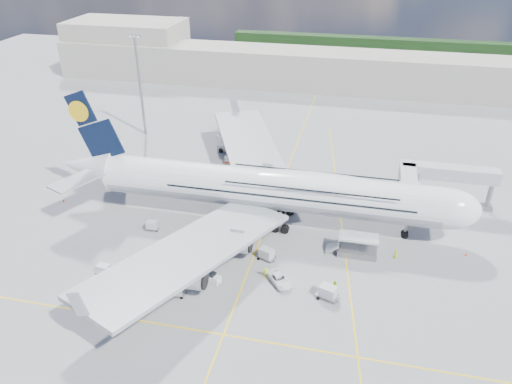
% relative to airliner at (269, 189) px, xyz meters
% --- Properties ---
extents(ground, '(300.00, 300.00, 0.00)m').
position_rel_airliner_xyz_m(ground, '(-0.26, -10.00, -6.87)').
color(ground, gray).
rests_on(ground, ground).
extents(taxi_line_main, '(0.25, 220.00, 0.01)m').
position_rel_airliner_xyz_m(taxi_line_main, '(-0.26, -10.00, -6.86)').
color(taxi_line_main, yellow).
rests_on(taxi_line_main, ground).
extents(taxi_line_cross, '(120.00, 0.25, 0.01)m').
position_rel_airliner_xyz_m(taxi_line_cross, '(-0.26, -30.00, -6.86)').
color(taxi_line_cross, yellow).
rests_on(taxi_line_cross, ground).
extents(taxi_line_diag, '(14.16, 99.06, 0.01)m').
position_rel_airliner_xyz_m(taxi_line_diag, '(13.74, -0.00, -6.86)').
color(taxi_line_diag, yellow).
rests_on(taxi_line_diag, ground).
extents(airliner, '(77.26, 79.15, 23.71)m').
position_rel_airliner_xyz_m(airliner, '(0.00, 0.00, 0.00)').
color(airliner, white).
rests_on(airliner, ground).
extents(jet_bridge, '(18.80, 12.10, 8.50)m').
position_rel_airliner_xyz_m(jet_bridge, '(29.55, 10.94, -0.02)').
color(jet_bridge, '#B7B7BC').
rests_on(jet_bridge, ground).
extents(cargo_loader, '(8.53, 3.20, 3.67)m').
position_rel_airliner_xyz_m(cargo_loader, '(16.56, -7.11, -5.62)').
color(cargo_loader, silver).
rests_on(cargo_loader, ground).
extents(light_mast, '(3.00, 0.70, 25.50)m').
position_rel_airliner_xyz_m(light_mast, '(-40.26, 35.00, 6.34)').
color(light_mast, gray).
rests_on(light_mast, ground).
extents(terminal, '(180.00, 16.00, 12.00)m').
position_rel_airliner_xyz_m(terminal, '(-0.26, 85.00, -0.87)').
color(terminal, '#B2AD9E').
rests_on(terminal, ground).
extents(hangar, '(40.00, 22.00, 18.00)m').
position_rel_airliner_xyz_m(hangar, '(-70.26, 90.00, 2.13)').
color(hangar, '#B2AD9E').
rests_on(hangar, ground).
extents(tree_line, '(160.00, 6.00, 8.00)m').
position_rel_airliner_xyz_m(tree_line, '(39.74, 130.00, -2.87)').
color(tree_line, '#193814').
rests_on(tree_line, ground).
extents(dolly_row_a, '(2.74, 1.63, 1.67)m').
position_rel_airliner_xyz_m(dolly_row_a, '(-22.65, -21.34, -5.97)').
color(dolly_row_a, gray).
rests_on(dolly_row_a, ground).
extents(dolly_row_b, '(3.65, 2.26, 2.18)m').
position_rel_airliner_xyz_m(dolly_row_b, '(-9.79, -23.67, -5.70)').
color(dolly_row_b, gray).
rests_on(dolly_row_b, ground).
extents(dolly_row_c, '(3.02, 1.80, 0.42)m').
position_rel_airliner_xyz_m(dolly_row_c, '(-6.96, -11.00, -6.54)').
color(dolly_row_c, gray).
rests_on(dolly_row_c, ground).
extents(dolly_back, '(2.73, 1.55, 1.69)m').
position_rel_airliner_xyz_m(dolly_back, '(-20.23, -7.59, -5.96)').
color(dolly_back, gray).
rests_on(dolly_back, ground).
extents(dolly_nose_far, '(3.82, 2.87, 2.16)m').
position_rel_airliner_xyz_m(dolly_nose_far, '(12.94, -19.30, -5.71)').
color(dolly_nose_far, gray).
rests_on(dolly_nose_far, ground).
extents(dolly_nose_near, '(3.52, 2.80, 1.97)m').
position_rel_airliner_xyz_m(dolly_nose_near, '(1.96, -11.72, -5.81)').
color(dolly_nose_near, gray).
rests_on(dolly_nose_near, ground).
extents(baggage_tug, '(2.96, 2.06, 1.68)m').
position_rel_airliner_xyz_m(baggage_tug, '(-5.09, -19.47, -6.12)').
color(baggage_tug, white).
rests_on(baggage_tug, ground).
extents(catering_truck_inner, '(6.06, 2.73, 3.52)m').
position_rel_airliner_xyz_m(catering_truck_inner, '(-11.15, 19.71, -5.21)').
color(catering_truck_inner, gray).
rests_on(catering_truck_inner, ground).
extents(catering_truck_outer, '(7.58, 4.08, 4.28)m').
position_rel_airliner_xyz_m(catering_truck_outer, '(-14.87, 28.47, -4.88)').
color(catering_truck_outer, gray).
rests_on(catering_truck_outer, ground).
extents(service_van, '(5.08, 5.56, 1.44)m').
position_rel_airliner_xyz_m(service_van, '(5.22, -17.45, -6.15)').
color(service_van, white).
rests_on(service_van, ground).
extents(crew_nose, '(0.65, 0.56, 1.50)m').
position_rel_airliner_xyz_m(crew_nose, '(26.14, 3.23, -6.12)').
color(crew_nose, '#D3E317').
rests_on(crew_nose, ground).
extents(crew_loader, '(1.00, 0.94, 1.63)m').
position_rel_airliner_xyz_m(crew_loader, '(13.81, -17.02, -6.05)').
color(crew_loader, '#95DB17').
rests_on(crew_loader, ground).
extents(crew_wing, '(0.80, 0.98, 1.57)m').
position_rel_airliner_xyz_m(crew_wing, '(-15.15, -12.83, -6.09)').
color(crew_wing, '#EEFF1A').
rests_on(crew_wing, ground).
extents(crew_van, '(0.87, 0.89, 1.54)m').
position_rel_airliner_xyz_m(crew_van, '(23.09, -6.68, -6.10)').
color(crew_van, '#E9FA1A').
rests_on(crew_van, ground).
extents(crew_tug, '(1.26, 0.81, 1.85)m').
position_rel_airliner_xyz_m(crew_tug, '(2.85, -16.56, -5.94)').
color(crew_tug, yellow).
rests_on(crew_tug, ground).
extents(cone_nose, '(0.42, 0.42, 0.54)m').
position_rel_airliner_xyz_m(cone_nose, '(34.78, -3.39, -6.61)').
color(cone_nose, '#FF420D').
rests_on(cone_nose, ground).
extents(cone_wing_left_inner, '(0.42, 0.42, 0.54)m').
position_rel_airliner_xyz_m(cone_wing_left_inner, '(-1.57, 7.61, -6.61)').
color(cone_wing_left_inner, '#FF420D').
rests_on(cone_wing_left_inner, ground).
extents(cone_wing_left_outer, '(0.39, 0.39, 0.50)m').
position_rel_airliner_xyz_m(cone_wing_left_outer, '(-8.34, 21.86, -6.63)').
color(cone_wing_left_outer, '#FF420D').
rests_on(cone_wing_left_outer, ground).
extents(cone_wing_right_inner, '(0.45, 0.45, 0.57)m').
position_rel_airliner_xyz_m(cone_wing_right_inner, '(-10.06, -19.10, -6.59)').
color(cone_wing_right_inner, '#FF420D').
rests_on(cone_wing_right_inner, ground).
extents(cone_wing_right_outer, '(0.43, 0.43, 0.55)m').
position_rel_airliner_xyz_m(cone_wing_right_outer, '(-8.88, -23.89, -6.61)').
color(cone_wing_right_outer, '#FF420D').
rests_on(cone_wing_right_outer, ground).
extents(cone_tail, '(0.46, 0.46, 0.59)m').
position_rel_airliner_xyz_m(cone_tail, '(-41.74, -2.00, -6.58)').
color(cone_tail, '#FF420D').
rests_on(cone_tail, ground).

